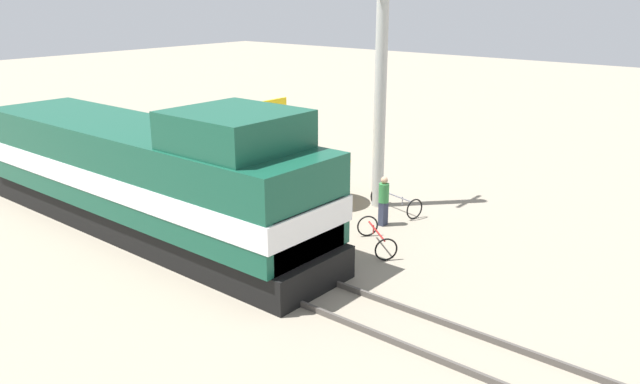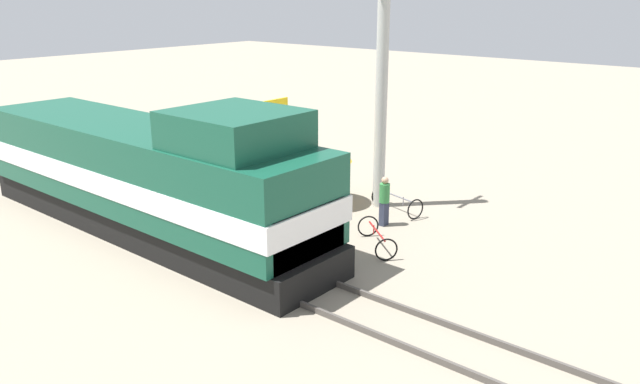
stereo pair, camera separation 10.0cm
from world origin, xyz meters
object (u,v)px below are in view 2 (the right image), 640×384
locomotive (152,177)px  bicycle_spare (377,237)px  bicycle (397,202)px  utility_pole (382,88)px  vendor_umbrella (319,154)px  person_bystander (384,199)px  billboard_sign (268,124)px

locomotive → bicycle_spare: 7.24m
bicycle → bicycle_spare: size_ratio=1.05×
locomotive → bicycle_spare: locomotive is taller
utility_pole → bicycle_spare: bearing=-145.7°
vendor_umbrella → bicycle: bearing=-68.5°
bicycle → utility_pole: bearing=97.0°
person_bystander → bicycle_spare: person_bystander is taller
vendor_umbrella → billboard_sign: (-0.01, 2.52, 0.77)m
utility_pole → billboard_sign: size_ratio=2.39×
billboard_sign → person_bystander: size_ratio=2.10×
billboard_sign → utility_pole: bearing=-74.6°
locomotive → person_bystander: size_ratio=8.73×
vendor_umbrella → person_bystander: vendor_umbrella is taller
vendor_umbrella → bicycle_spare: (-2.10, -4.03, -1.52)m
person_bystander → billboard_sign: bearing=86.5°
utility_pole → person_bystander: size_ratio=5.03×
vendor_umbrella → billboard_sign: size_ratio=0.67×
vendor_umbrella → person_bystander: (-0.35, -3.09, -0.97)m
utility_pole → bicycle: bearing=-98.1°
billboard_sign → bicycle: (1.06, -5.19, -2.27)m
billboard_sign → person_bystander: bearing=-93.5°
person_bystander → bicycle_spare: bearing=-151.7°
locomotive → utility_pole: (6.80, -3.92, 2.41)m
vendor_umbrella → utility_pole: bearing=-56.8°
utility_pole → billboard_sign: utility_pole is taller
utility_pole → vendor_umbrella: size_ratio=3.57×
locomotive → bicycle: (6.67, -4.79, -1.49)m
locomotive → person_bystander: bearing=-44.7°
vendor_umbrella → bicycle: (1.05, -2.67, -1.50)m
utility_pole → person_bystander: 3.91m
vendor_umbrella → billboard_sign: 2.63m
billboard_sign → bicycle_spare: size_ratio=1.78×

